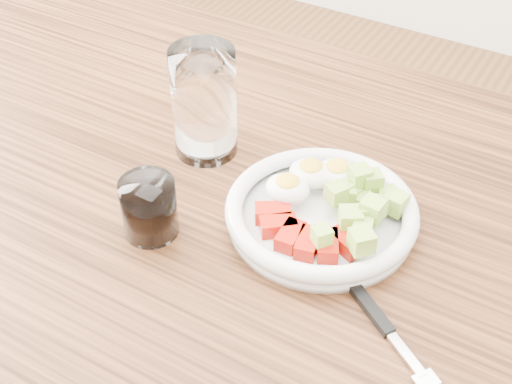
# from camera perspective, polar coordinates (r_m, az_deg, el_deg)

# --- Properties ---
(dining_table) EXTENTS (1.50, 0.90, 0.77)m
(dining_table) POSITION_cam_1_polar(r_m,az_deg,el_deg) (0.99, 0.21, -6.26)
(dining_table) COLOR brown
(dining_table) RESTS_ON ground
(bowl) EXTENTS (0.24, 0.24, 0.06)m
(bowl) POSITION_cam_1_polar(r_m,az_deg,el_deg) (0.90, 5.36, -1.44)
(bowl) COLOR white
(bowl) RESTS_ON dining_table
(fork) EXTENTS (0.19, 0.13, 0.01)m
(fork) POSITION_cam_1_polar(r_m,az_deg,el_deg) (0.81, 9.80, -9.99)
(fork) COLOR black
(fork) RESTS_ON dining_table
(water_glass) EXTENTS (0.09, 0.09, 0.16)m
(water_glass) POSITION_cam_1_polar(r_m,az_deg,el_deg) (0.98, -4.17, 7.14)
(water_glass) COLOR white
(water_glass) RESTS_ON dining_table
(coffee_glass) EXTENTS (0.07, 0.07, 0.08)m
(coffee_glass) POSITION_cam_1_polar(r_m,az_deg,el_deg) (0.88, -8.54, -1.29)
(coffee_glass) COLOR white
(coffee_glass) RESTS_ON dining_table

